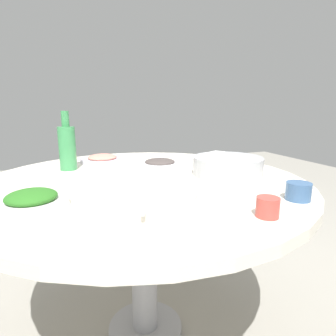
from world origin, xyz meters
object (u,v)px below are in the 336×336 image
object	(u,v)px
tea_cup_far	(298,191)
dish_greens	(32,200)
rice_bowl	(228,166)
round_dining_table	(143,200)
dish_shrimp	(102,159)
green_bottle	(67,147)
tea_cup_near	(268,207)
soup_bowl	(151,204)
dish_eggplant	(160,164)

from	to	relation	value
tea_cup_far	dish_greens	bearing A→B (deg)	162.99
rice_bowl	tea_cup_far	xyz separation A→B (m)	(0.03, -0.37, -0.01)
round_dining_table	dish_shrimp	world-z (taller)	dish_shrimp
green_bottle	tea_cup_far	distance (m)	0.99
dish_greens	tea_cup_far	distance (m)	0.83
green_bottle	tea_cup_near	bearing A→B (deg)	-59.53
round_dining_table	dish_greens	world-z (taller)	dish_greens
round_dining_table	green_bottle	world-z (taller)	green_bottle
round_dining_table	tea_cup_far	xyz separation A→B (m)	(0.39, -0.44, 0.12)
dish_shrimp	dish_greens	world-z (taller)	dish_greens
rice_bowl	tea_cup_far	world-z (taller)	rice_bowl
soup_bowl	dish_greens	world-z (taller)	soup_bowl
tea_cup_near	tea_cup_far	world-z (taller)	tea_cup_far
round_dining_table	soup_bowl	xyz separation A→B (m)	(-0.09, -0.39, 0.12)
dish_eggplant	green_bottle	distance (m)	0.44
round_dining_table	tea_cup_near	distance (m)	0.57
dish_greens	green_bottle	distance (m)	0.51
dish_shrimp	tea_cup_far	size ratio (longest dim) A/B	2.91
rice_bowl	dish_greens	world-z (taller)	rice_bowl
soup_bowl	green_bottle	size ratio (longest dim) A/B	0.96
dish_shrimp	tea_cup_far	xyz separation A→B (m)	(0.49, -0.87, 0.01)
rice_bowl	dish_shrimp	size ratio (longest dim) A/B	1.31
dish_shrimp	tea_cup_far	world-z (taller)	tea_cup_far
rice_bowl	round_dining_table	bearing A→B (deg)	169.65
round_dining_table	rice_bowl	size ratio (longest dim) A/B	4.43
rice_bowl	soup_bowl	xyz separation A→B (m)	(-0.46, -0.32, -0.01)
dish_greens	tea_cup_near	size ratio (longest dim) A/B	3.42
soup_bowl	tea_cup_far	size ratio (longest dim) A/B	3.29
rice_bowl	dish_shrimp	xyz separation A→B (m)	(-0.46, 0.50, -0.03)
dish_eggplant	soup_bowl	bearing A→B (deg)	-112.10
soup_bowl	tea_cup_near	distance (m)	0.32
soup_bowl	dish_eggplant	distance (m)	0.62
round_dining_table	dish_greens	size ratio (longest dim) A/B	6.19
tea_cup_far	dish_eggplant	bearing A→B (deg)	111.67
dish_greens	rice_bowl	bearing A→B (deg)	9.39
green_bottle	tea_cup_far	xyz separation A→B (m)	(0.67, -0.73, -0.08)
green_bottle	tea_cup_near	xyz separation A→B (m)	(0.48, -0.81, -0.08)
rice_bowl	dish_eggplant	size ratio (longest dim) A/B	1.56
tea_cup_near	dish_shrimp	bearing A→B (deg)	107.54
dish_eggplant	tea_cup_far	size ratio (longest dim) A/B	2.44
green_bottle	round_dining_table	bearing A→B (deg)	-47.07
dish_greens	tea_cup_near	distance (m)	0.69
dish_shrimp	tea_cup_near	xyz separation A→B (m)	(0.30, -0.95, 0.01)
soup_bowl	green_bottle	xyz separation A→B (m)	(-0.18, 0.68, 0.08)
green_bottle	dish_greens	bearing A→B (deg)	-104.77
dish_shrimp	tea_cup_near	size ratio (longest dim) A/B	3.66
round_dining_table	soup_bowl	distance (m)	0.42
dish_greens	green_bottle	world-z (taller)	green_bottle
dish_greens	green_bottle	bearing A→B (deg)	75.23
soup_bowl	tea_cup_near	bearing A→B (deg)	-23.63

